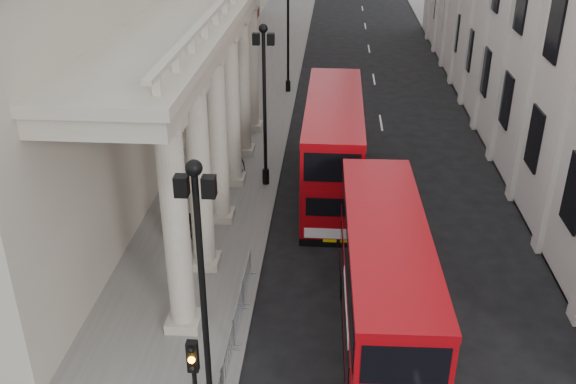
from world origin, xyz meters
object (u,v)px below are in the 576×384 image
object	(u,v)px
lamp_post_mid	(264,96)
bus_near	(384,284)
lamp_post_south	(202,279)
pedestrian_a	(172,230)
lamp_post_north	(288,27)
traffic_light	(195,383)
pedestrian_c	(238,165)
bus_far	(333,145)
pedestrian_b	(189,229)

from	to	relation	value
lamp_post_mid	bus_near	world-z (taller)	lamp_post_mid
lamp_post_south	pedestrian_a	bearing A→B (deg)	109.73
pedestrian_a	lamp_post_south	bearing A→B (deg)	-65.05
lamp_post_north	traffic_light	size ratio (longest dim) A/B	1.93
lamp_post_south	pedestrian_c	bearing A→B (deg)	95.25
lamp_post_south	lamp_post_north	world-z (taller)	same
lamp_post_south	lamp_post_mid	size ratio (longest dim) A/B	1.00
traffic_light	bus_near	xyz separation A→B (m)	(5.19, 5.77, -0.68)
bus_near	pedestrian_c	world-z (taller)	bus_near
lamp_post_north	pedestrian_a	world-z (taller)	lamp_post_north
lamp_post_south	bus_near	world-z (taller)	lamp_post_south
bus_near	bus_far	bearing A→B (deg)	97.29
lamp_post_north	traffic_light	xyz separation A→B (m)	(0.10, -34.02, -1.80)
traffic_light	pedestrian_a	size ratio (longest dim) A/B	2.57
traffic_light	pedestrian_c	size ratio (longest dim) A/B	2.71
bus_near	pedestrian_c	size ratio (longest dim) A/B	6.81
pedestrian_a	pedestrian_b	xyz separation A→B (m)	(0.67, 0.21, -0.05)
pedestrian_c	bus_near	bearing A→B (deg)	-57.74
pedestrian_b	pedestrian_c	size ratio (longest dim) A/B	0.99
lamp_post_north	bus_far	world-z (taller)	lamp_post_north
pedestrian_a	pedestrian_b	world-z (taller)	pedestrian_a
lamp_post_south	pedestrian_a	distance (m)	10.70
lamp_post_north	pedestrian_c	bearing A→B (deg)	-95.60
pedestrian_b	bus_near	bearing A→B (deg)	141.58
bus_far	pedestrian_c	world-z (taller)	bus_far
lamp_post_mid	traffic_light	bearing A→B (deg)	-89.68
traffic_light	pedestrian_b	distance (m)	12.12
lamp_post_south	traffic_light	size ratio (longest dim) A/B	1.93
lamp_post_mid	bus_near	xyz separation A→B (m)	(5.29, -12.25, -2.48)
lamp_post_mid	lamp_post_north	world-z (taller)	same
lamp_post_mid	pedestrian_b	xyz separation A→B (m)	(-2.69, -6.43, -4.01)
traffic_light	bus_far	world-z (taller)	bus_far
lamp_post_south	pedestrian_c	world-z (taller)	lamp_post_south
traffic_light	pedestrian_b	world-z (taller)	traffic_light
traffic_light	pedestrian_c	distance (m)	18.74
lamp_post_south	pedestrian_b	bearing A→B (deg)	105.70
lamp_post_south	lamp_post_north	bearing A→B (deg)	90.00
pedestrian_a	pedestrian_c	size ratio (longest dim) A/B	1.05
bus_near	traffic_light	bearing A→B (deg)	-133.38
lamp_post_north	traffic_light	bearing A→B (deg)	-89.83
lamp_post_south	pedestrian_b	world-z (taller)	lamp_post_south
pedestrian_a	pedestrian_c	xyz separation A→B (m)	(1.84, 7.16, -0.04)
lamp_post_north	pedestrian_b	bearing A→B (deg)	-96.84
bus_near	pedestrian_c	xyz separation A→B (m)	(-6.80, 12.77, -1.51)
pedestrian_b	pedestrian_c	distance (m)	7.05
bus_near	pedestrian_a	bearing A→B (deg)	145.61
lamp_post_mid	bus_far	world-z (taller)	lamp_post_mid
bus_far	bus_near	bearing A→B (deg)	-81.08
lamp_post_north	pedestrian_c	world-z (taller)	lamp_post_north
lamp_post_mid	traffic_light	xyz separation A→B (m)	(0.10, -18.02, -1.80)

